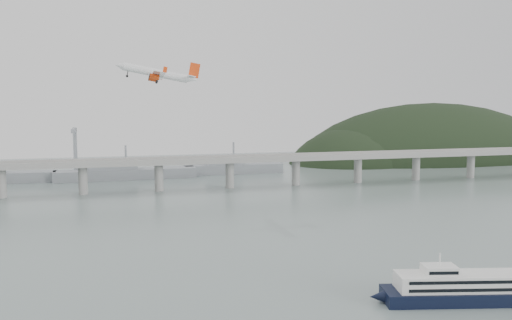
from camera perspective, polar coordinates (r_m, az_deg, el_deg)
name	(u,v)px	position (r m, az deg, el deg)	size (l,w,h in m)	color
ground	(297,278)	(195.26, 4.34, -12.29)	(900.00, 900.00, 0.00)	slate
bridge	(200,164)	(381.89, -5.89, -0.46)	(800.00, 22.00, 23.90)	gray
headland	(443,176)	(619.31, 19.09, -1.65)	(365.00, 155.00, 156.00)	black
ferry	(464,288)	(183.89, 21.07, -12.49)	(81.80, 27.91, 15.61)	black
airliner	(158,74)	(280.91, -10.27, 8.94)	(43.26, 39.01, 11.44)	white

